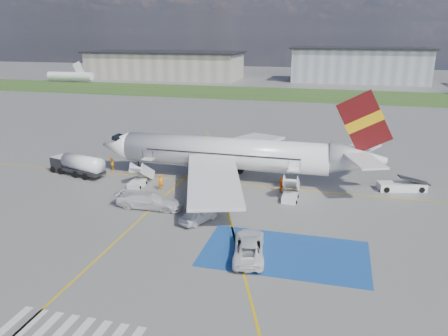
{
  "coord_description": "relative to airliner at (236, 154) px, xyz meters",
  "views": [
    {
      "loc": [
        13.4,
        -37.48,
        18.07
      ],
      "look_at": [
        1.65,
        7.46,
        3.5
      ],
      "focal_mm": 35.0,
      "sensor_mm": 36.0,
      "label": 1
    }
  ],
  "objects": [
    {
      "name": "fuel_tanker",
      "position": [
        -20.45,
        -3.54,
        -2.22
      ],
      "size": [
        8.44,
        4.27,
        2.79
      ],
      "rotation": [
        0.0,
        0.0,
        -0.27
      ],
      "color": "black",
      "rests_on": "ground"
    },
    {
      "name": "car_silver_a",
      "position": [
        -0.63,
        -13.69,
        -2.66
      ],
      "size": [
        3.48,
        4.63,
        1.47
      ],
      "primitive_type": "imported",
      "rotation": [
        0.0,
        0.0,
        2.68
      ],
      "color": "silver",
      "rests_on": "ground"
    },
    {
      "name": "staging_box",
      "position": [
        8.49,
        -18.0,
        -3.39
      ],
      "size": [
        14.0,
        8.0,
        0.01
      ],
      "primitive_type": "cube",
      "color": "#184591",
      "rests_on": "ground"
    },
    {
      "name": "crew_nose",
      "position": [
        -17.25,
        -0.48,
        -2.52
      ],
      "size": [
        0.8,
        0.95,
        1.74
      ],
      "primitive_type": "imported",
      "rotation": [
        0.0,
        0.0,
        -1.38
      ],
      "color": "orange",
      "rests_on": "ground"
    },
    {
      "name": "taxiway_line_diag",
      "position": [
        -1.51,
        -2.0,
        -3.39
      ],
      "size": [
        20.71,
        56.45,
        0.01
      ],
      "primitive_type": "cube",
      "rotation": [
        0.0,
        0.0,
        0.35
      ],
      "color": "gold",
      "rests_on": "ground"
    },
    {
      "name": "belt_loader",
      "position": [
        20.04,
        1.11,
        -2.95
      ],
      "size": [
        6.11,
        3.32,
        1.76
      ],
      "rotation": [
        0.0,
        0.0,
        0.25
      ],
      "color": "silver",
      "rests_on": "ground"
    },
    {
      "name": "gpu_cart",
      "position": [
        -21.64,
        -2.07,
        -2.71
      ],
      "size": [
        1.84,
        1.21,
        1.52
      ],
      "rotation": [
        0.0,
        0.0,
        0.01
      ],
      "color": "silver",
      "rests_on": "ground"
    },
    {
      "name": "crosswalk",
      "position": [
        -3.31,
        -32.0,
        -3.39
      ],
      "size": [
        9.0,
        4.0,
        0.01
      ],
      "color": "silver",
      "rests_on": "ground"
    },
    {
      "name": "crew_fwd",
      "position": [
        -7.72,
        -6.11,
        -2.41
      ],
      "size": [
        0.85,
        0.74,
        1.96
      ],
      "primitive_type": "imported",
      "rotation": [
        0.0,
        0.0,
        0.47
      ],
      "color": "orange",
      "rests_on": "ground"
    },
    {
      "name": "ground",
      "position": [
        -1.51,
        -14.0,
        -3.39
      ],
      "size": [
        400.0,
        400.0,
        0.0
      ],
      "primitive_type": "plane",
      "color": "#60605E",
      "rests_on": "ground"
    },
    {
      "name": "van_white_b",
      "position": [
        -6.77,
        -11.61,
        -2.32
      ],
      "size": [
        5.47,
        2.23,
        2.14
      ],
      "primitive_type": "imported",
      "rotation": [
        0.0,
        0.0,
        1.57
      ],
      "color": "silver",
      "rests_on": "ground"
    },
    {
      "name": "taxiway_line_main",
      "position": [
        -1.51,
        -2.0,
        -3.39
      ],
      "size": [
        120.0,
        0.2,
        0.01
      ],
      "primitive_type": "cube",
      "color": "gold",
      "rests_on": "ground"
    },
    {
      "name": "car_silver_b",
      "position": [
        -0.6,
        -11.01,
        -2.54
      ],
      "size": [
        2.83,
        5.43,
        1.7
      ],
      "primitive_type": "imported",
      "rotation": [
        0.0,
        0.0,
        2.93
      ],
      "color": "#A7A8AD",
      "rests_on": "ground"
    },
    {
      "name": "airstairs_aft",
      "position": [
        7.49,
        -5.3,
        -2.77
      ],
      "size": [
        1.9,
        5.2,
        3.6
      ],
      "color": "silver",
      "rests_on": "ground"
    },
    {
      "name": "van_white_a",
      "position": [
        5.54,
        -18.88,
        -2.38
      ],
      "size": [
        3.42,
        5.78,
        2.03
      ],
      "primitive_type": "imported",
      "rotation": [
        0.0,
        0.0,
        3.32
      ],
      "color": "white",
      "rests_on": "ground"
    },
    {
      "name": "airstairs_fwd",
      "position": [
        -11.01,
        -5.3,
        -2.77
      ],
      "size": [
        1.9,
        5.2,
        3.6
      ],
      "color": "silver",
      "rests_on": "ground"
    },
    {
      "name": "grass_strip",
      "position": [
        -1.51,
        81.0,
        -3.39
      ],
      "size": [
        400.0,
        30.0,
        0.01
      ],
      "primitive_type": "cube",
      "color": "#2D4C1E",
      "rests_on": "ground"
    },
    {
      "name": "terminal_west",
      "position": [
        -56.51,
        116.0,
        1.61
      ],
      "size": [
        60.0,
        22.0,
        10.0
      ],
      "primitive_type": "cube",
      "color": "gray",
      "rests_on": "ground"
    },
    {
      "name": "airliner",
      "position": [
        0.0,
        0.0,
        0.0
      ],
      "size": [
        36.81,
        32.95,
        11.92
      ],
      "color": "silver",
      "rests_on": "ground"
    },
    {
      "name": "terminal_centre",
      "position": [
        18.49,
        121.0,
        2.61
      ],
      "size": [
        48.0,
        18.0,
        12.0
      ],
      "primitive_type": "cube",
      "color": "gray",
      "rests_on": "ground"
    },
    {
      "name": "taxiway_line_cross",
      "position": [
        -6.51,
        -24.0,
        -3.39
      ],
      "size": [
        0.2,
        60.0,
        0.01
      ],
      "primitive_type": "cube",
      "color": "gold",
      "rests_on": "ground"
    },
    {
      "name": "crew_aft",
      "position": [
        6.25,
        -3.33,
        -2.46
      ],
      "size": [
        0.95,
        1.17,
        1.86
      ],
      "primitive_type": "imported",
      "rotation": [
        0.0,
        0.0,
        2.12
      ],
      "color": "orange",
      "rests_on": "ground"
    }
  ]
}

